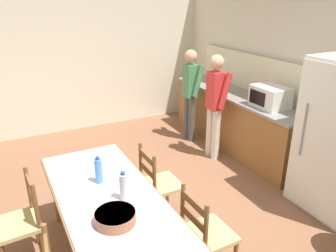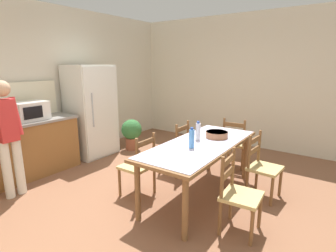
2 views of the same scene
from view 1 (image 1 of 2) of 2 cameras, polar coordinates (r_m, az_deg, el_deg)
ground_plane at (r=3.92m, az=-4.95°, el=-16.41°), size 8.32×8.32×0.00m
wall_back at (r=4.84m, az=25.34°, el=8.13°), size 6.52×0.12×2.90m
wall_left at (r=6.32m, az=-16.91°, el=12.02°), size 0.12×5.20×2.90m
kitchen_counter at (r=5.60m, az=11.70°, el=0.92°), size 2.84×0.66×0.93m
counter_splashback at (r=5.58m, az=14.85°, el=8.78°), size 2.80×0.03×0.60m
microwave at (r=4.87m, az=17.35°, el=4.87°), size 0.50×0.39×0.30m
dining_table at (r=3.02m, az=-10.22°, el=-13.22°), size 2.11×0.89×0.79m
bottle_near_centre at (r=3.12m, az=-11.99°, el=-7.59°), size 0.07×0.07×0.27m
bottle_off_centre at (r=2.85m, az=-7.76°, el=-10.41°), size 0.07×0.07×0.27m
serving_bowl at (r=2.64m, az=-9.17°, el=-15.34°), size 0.32×0.32×0.09m
chair_side_near_left at (r=3.48m, az=-24.20°, el=-15.04°), size 0.45×0.43×0.91m
chair_side_far_right at (r=3.08m, az=6.56°, el=-18.22°), size 0.43×0.41×0.91m
chair_side_far_left at (r=3.75m, az=-1.67°, el=-10.07°), size 0.43×0.41×0.91m
person_at_sink at (r=5.67m, az=3.92°, el=6.14°), size 0.40×0.28×1.60m
person_at_counter at (r=5.04m, az=8.20°, el=4.18°), size 0.41×0.28×1.63m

